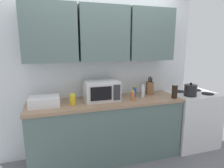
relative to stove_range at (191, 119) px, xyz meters
name	(u,v)px	position (x,y,z in m)	size (l,w,h in m)	color
wall_back_with_cabinets	(102,52)	(-1.47, 0.25, 1.12)	(3.05, 0.38, 2.60)	white
counter_run	(107,129)	(-1.47, 0.02, 0.00)	(2.18, 0.63, 0.90)	slate
stove_range	(191,119)	(0.00, 0.00, 0.00)	(0.76, 0.64, 0.91)	silver
kettle	(190,90)	(-0.17, -0.14, 0.54)	(0.19, 0.19, 0.20)	black
microwave	(101,90)	(-1.54, 0.06, 0.59)	(0.48, 0.37, 0.28)	silver
dish_rack	(44,101)	(-2.31, 0.02, 0.51)	(0.38, 0.30, 0.12)	silver
knife_block	(150,88)	(-0.72, 0.14, 0.55)	(0.12, 0.14, 0.29)	brown
bottle_soy_dark	(175,91)	(-0.48, -0.18, 0.55)	(0.08, 0.08, 0.21)	black
bottle_clear_tall	(143,91)	(-0.90, 0.02, 0.54)	(0.06, 0.06, 0.20)	silver
bottle_blue_cleaner	(135,91)	(-1.00, 0.11, 0.52)	(0.05, 0.05, 0.16)	#2D56B7
bottle_yellow_mustard	(73,99)	(-1.95, -0.04, 0.52)	(0.08, 0.08, 0.15)	gold
bottle_spice_jar	(133,96)	(-1.12, -0.09, 0.52)	(0.06, 0.06, 0.15)	#BC6638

